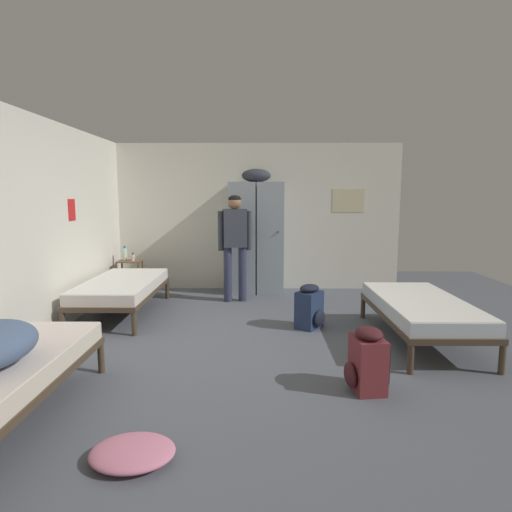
# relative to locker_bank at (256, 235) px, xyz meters

# --- Properties ---
(ground_plane) EXTENTS (9.30, 9.30, 0.00)m
(ground_plane) POSITION_rel_locker_bank_xyz_m (0.01, -2.63, -0.97)
(ground_plane) COLOR #565B66
(room_backdrop) EXTENTS (4.93, 5.87, 2.52)m
(room_backdrop) POSITION_rel_locker_bank_xyz_m (-1.30, -1.28, 0.29)
(room_backdrop) COLOR silver
(room_backdrop) RESTS_ON ground_plane
(locker_bank) EXTENTS (0.90, 0.55, 2.07)m
(locker_bank) POSITION_rel_locker_bank_xyz_m (0.00, 0.00, 0.00)
(locker_bank) COLOR #8C99A3
(locker_bank) RESTS_ON ground_plane
(shelf_unit) EXTENTS (0.38, 0.30, 0.57)m
(shelf_unit) POSITION_rel_locker_bank_xyz_m (-2.09, -0.20, -0.62)
(shelf_unit) COLOR brown
(shelf_unit) RESTS_ON ground_plane
(bed_left_rear) EXTENTS (0.90, 1.90, 0.49)m
(bed_left_rear) POSITION_rel_locker_bank_xyz_m (-1.84, -1.41, -0.59)
(bed_left_rear) COLOR #473828
(bed_left_rear) RESTS_ON ground_plane
(bed_right) EXTENTS (0.90, 1.90, 0.49)m
(bed_right) POSITION_rel_locker_bank_xyz_m (1.87, -2.48, -0.59)
(bed_right) COLOR #473828
(bed_right) RESTS_ON ground_plane
(person_traveler) EXTENTS (0.51, 0.26, 1.64)m
(person_traveler) POSITION_rel_locker_bank_xyz_m (-0.32, -0.64, 0.02)
(person_traveler) COLOR #2D334C
(person_traveler) RESTS_ON ground_plane
(water_bottle) EXTENTS (0.07, 0.07, 0.24)m
(water_bottle) POSITION_rel_locker_bank_xyz_m (-2.17, -0.18, -0.29)
(water_bottle) COLOR silver
(water_bottle) RESTS_ON shelf_unit
(lotion_bottle) EXTENTS (0.05, 0.05, 0.13)m
(lotion_bottle) POSITION_rel_locker_bank_xyz_m (-2.02, -0.24, -0.34)
(lotion_bottle) COLOR beige
(lotion_bottle) RESTS_ON shelf_unit
(backpack_navy) EXTENTS (0.42, 0.41, 0.55)m
(backpack_navy) POSITION_rel_locker_bank_xyz_m (0.68, -2.00, -0.71)
(backpack_navy) COLOR navy
(backpack_navy) RESTS_ON ground_plane
(backpack_maroon) EXTENTS (0.36, 0.35, 0.55)m
(backpack_maroon) POSITION_rel_locker_bank_xyz_m (0.95, -3.75, -0.71)
(backpack_maroon) COLOR maroon
(backpack_maroon) RESTS_ON ground_plane
(clothes_pile_pink) EXTENTS (0.53, 0.44, 0.11)m
(clothes_pile_pink) POSITION_rel_locker_bank_xyz_m (-0.74, -4.74, -0.91)
(clothes_pile_pink) COLOR pink
(clothes_pile_pink) RESTS_ON ground_plane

